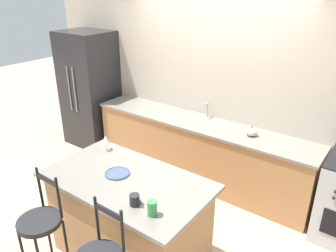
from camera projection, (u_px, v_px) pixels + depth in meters
ground_plane at (184, 188)px, 4.59m from camera, size 18.00×18.00×0.00m
wall_back at (212, 84)px, 4.54m from camera, size 6.00×0.07×2.70m
back_counter at (198, 150)px, 4.68m from camera, size 3.27×0.65×0.89m
sink_faucet at (207, 108)px, 4.58m from camera, size 0.02×0.13×0.22m
kitchen_island at (129, 219)px, 3.26m from camera, size 1.60×0.92×0.95m
refrigerator at (90, 90)px, 5.58m from camera, size 0.84×0.74×1.94m
bar_stool_near at (42, 232)px, 2.88m from camera, size 0.38×0.38×1.18m
dinner_plate at (117, 173)px, 3.15m from camera, size 0.24×0.24×0.02m
wine_glass at (106, 140)px, 3.56m from camera, size 0.08×0.08×0.18m
coffee_mug at (135, 200)px, 2.69m from camera, size 0.12×0.08×0.10m
tumbler_cup at (152, 208)px, 2.57m from camera, size 0.08×0.08×0.13m
pumpkin_decoration at (251, 132)px, 4.06m from camera, size 0.14×0.14×0.13m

